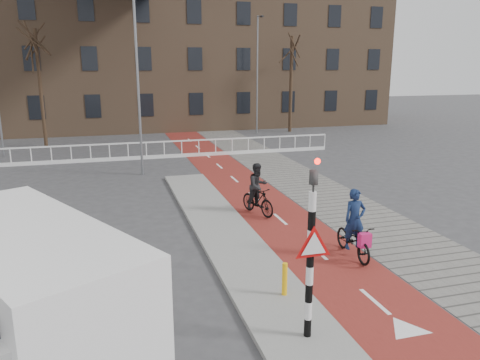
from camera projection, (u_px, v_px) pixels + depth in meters
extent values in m
plane|color=#38383A|center=(296.00, 290.00, 11.07)|extent=(120.00, 120.00, 0.00)
cube|color=maroon|center=(240.00, 184.00, 20.80)|extent=(2.50, 60.00, 0.01)
cube|color=slate|center=(299.00, 180.00, 21.55)|extent=(3.00, 60.00, 0.01)
cube|color=gray|center=(226.00, 234.00, 14.60)|extent=(1.80, 16.00, 0.12)
cylinder|color=black|center=(310.00, 266.00, 8.67)|extent=(0.14, 0.14, 2.88)
imported|color=black|center=(314.00, 170.00, 8.22)|extent=(0.13, 0.16, 0.80)
cylinder|color=#FF0C05|center=(317.00, 161.00, 8.05)|extent=(0.11, 0.02, 0.11)
cylinder|color=#FBB60D|center=(285.00, 279.00, 10.53)|extent=(0.12, 0.12, 0.76)
imported|color=black|center=(353.00, 240.00, 12.91)|extent=(0.69, 1.86, 0.97)
imported|color=#122147|center=(355.00, 219.00, 12.76)|extent=(0.62, 0.42, 1.69)
cube|color=#CF1D68|center=(365.00, 240.00, 12.35)|extent=(0.32, 0.21, 0.39)
imported|color=black|center=(258.00, 200.00, 16.54)|extent=(1.05, 1.77, 1.03)
imported|color=black|center=(258.00, 186.00, 16.41)|extent=(0.95, 0.85, 1.61)
cube|color=white|center=(29.00, 286.00, 8.45)|extent=(4.67, 6.07, 2.27)
cube|color=#209349|center=(96.00, 283.00, 8.78)|extent=(1.73, 3.21, 0.55)
cylinder|color=black|center=(135.00, 354.00, 7.98)|extent=(0.62, 0.83, 0.79)
cylinder|color=black|center=(45.00, 281.00, 10.67)|extent=(0.62, 0.83, 0.79)
cube|color=silver|center=(90.00, 145.00, 25.37)|extent=(28.00, 0.08, 0.08)
cube|color=silver|center=(91.00, 160.00, 25.57)|extent=(28.00, 0.10, 0.20)
cube|color=#7F6047|center=(115.00, 54.00, 38.68)|extent=(46.00, 10.00, 12.00)
cylinder|color=black|center=(41.00, 89.00, 29.45)|extent=(0.23, 0.23, 7.34)
cylinder|color=black|center=(291.00, 85.00, 36.34)|extent=(0.26, 0.26, 7.29)
cylinder|color=slate|center=(138.00, 85.00, 21.64)|extent=(0.12, 0.12, 8.57)
cylinder|color=slate|center=(257.00, 76.00, 35.24)|extent=(0.12, 0.12, 8.67)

